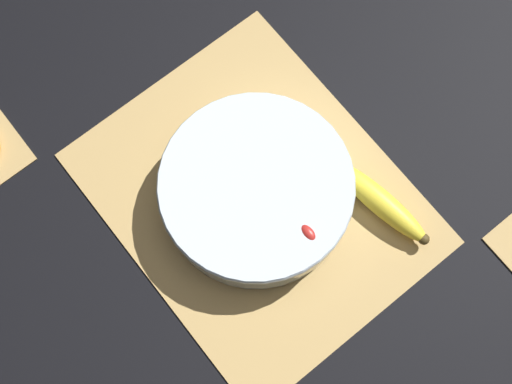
# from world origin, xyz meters

# --- Properties ---
(ground_plane) EXTENTS (6.00, 6.00, 0.00)m
(ground_plane) POSITION_xyz_m (0.00, 0.00, 0.00)
(ground_plane) COLOR black
(bamboo_mat_center) EXTENTS (0.50, 0.41, 0.01)m
(bamboo_mat_center) POSITION_xyz_m (-0.00, 0.00, 0.00)
(bamboo_mat_center) COLOR tan
(bamboo_mat_center) RESTS_ON ground_plane
(fruit_salad_bowl) EXTENTS (0.29, 0.29, 0.08)m
(fruit_salad_bowl) POSITION_xyz_m (0.00, 0.00, 0.05)
(fruit_salad_bowl) COLOR silver
(fruit_salad_bowl) RESTS_ON bamboo_mat_center
(whole_banana) EXTENTS (0.18, 0.06, 0.04)m
(whole_banana) POSITION_xyz_m (-0.13, -0.14, 0.03)
(whole_banana) COLOR yellow
(whole_banana) RESTS_ON bamboo_mat_center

